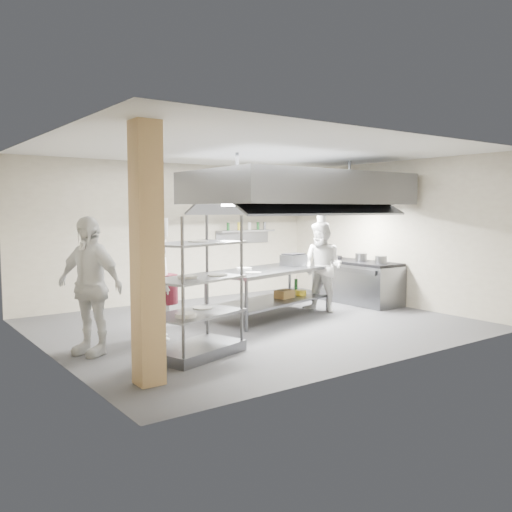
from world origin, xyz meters
TOP-DOWN VIEW (x-y plane):
  - floor at (0.00, 0.00)m, footprint 7.00×7.00m
  - ceiling at (0.00, 0.00)m, footprint 7.00×7.00m
  - wall_back at (0.00, 3.00)m, footprint 7.00×0.00m
  - wall_left at (-3.50, 0.00)m, footprint 0.00×6.00m
  - wall_right at (3.50, 0.00)m, footprint 0.00×6.00m
  - column at (-2.90, -1.90)m, footprint 0.30×0.30m
  - exhaust_hood at (1.30, 0.40)m, footprint 4.00×2.50m
  - hood_strip_a at (0.40, 0.40)m, footprint 1.60×0.12m
  - hood_strip_b at (2.20, 0.40)m, footprint 1.60×0.12m
  - wall_shelf at (1.80, 2.84)m, footprint 1.50×0.28m
  - island at (0.60, 0.34)m, footprint 2.81×1.69m
  - island_worktop at (0.60, 0.34)m, footprint 2.81×1.69m
  - island_undershelf at (0.60, 0.34)m, footprint 2.58×1.54m
  - pass_rack at (-1.86, -1.18)m, footprint 1.45×1.10m
  - cooking_range at (3.08, 0.50)m, footprint 0.80×2.00m
  - range_top at (3.08, 0.50)m, footprint 0.78×1.96m
  - chef_head at (-1.80, 0.00)m, footprint 0.52×0.66m
  - chef_line at (1.72, 0.13)m, footprint 0.88×1.01m
  - chef_plating at (-3.00, -0.23)m, footprint 0.92×1.22m
  - griddle at (1.27, 0.47)m, footprint 0.48×0.40m
  - wicker_basket at (0.96, 0.37)m, footprint 0.40×0.32m
  - stockpot at (3.07, 0.38)m, footprint 0.25×0.25m
  - plate_stack at (-1.86, -1.18)m, footprint 0.28×0.28m

SIDE VIEW (x-z plane):
  - floor at x=0.00m, z-range 0.00..0.00m
  - island_undershelf at x=0.60m, z-range 0.28..0.32m
  - wicker_basket at x=0.96m, z-range 0.32..0.47m
  - cooking_range at x=3.08m, z-range 0.00..0.84m
  - island at x=0.60m, z-range 0.00..0.91m
  - plate_stack at x=-1.86m, z-range 0.59..0.64m
  - chef_head at x=-1.80m, z-range 0.00..1.60m
  - range_top at x=3.08m, z-range 0.84..0.90m
  - island_worktop at x=0.60m, z-range 0.85..0.91m
  - chef_line at x=1.72m, z-range 0.00..1.77m
  - chef_plating at x=-3.00m, z-range 0.00..1.92m
  - pass_rack at x=-1.86m, z-range 0.00..1.93m
  - stockpot at x=3.07m, z-range 0.90..1.08m
  - griddle at x=1.27m, z-range 0.91..1.13m
  - wall_back at x=0.00m, z-range -2.00..5.00m
  - wall_left at x=-3.50m, z-range -1.50..4.50m
  - wall_right at x=3.50m, z-range -1.50..4.50m
  - column at x=-2.90m, z-range 0.00..3.00m
  - wall_shelf at x=1.80m, z-range 1.48..1.52m
  - hood_strip_a at x=0.40m, z-range 2.06..2.10m
  - hood_strip_b at x=2.20m, z-range 2.06..2.10m
  - exhaust_hood at x=1.30m, z-range 2.10..2.70m
  - ceiling at x=0.00m, z-range 3.00..3.00m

